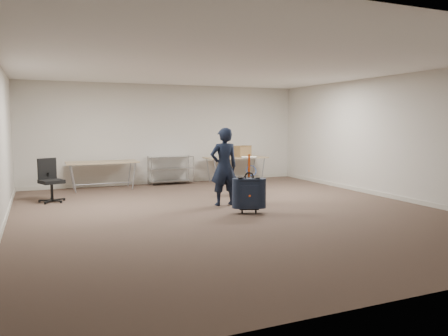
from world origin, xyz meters
name	(u,v)px	position (x,y,z in m)	size (l,w,h in m)	color
ground	(232,212)	(0.00, 0.00, 0.00)	(9.00, 9.00, 0.00)	#4A372D
room_shell	(206,198)	(0.00, 1.38, 0.05)	(8.00, 9.00, 9.00)	beige
folding_table_left	(102,164)	(-1.90, 3.95, 0.68)	(1.80, 0.75, 0.73)	tan
folding_table_right	(236,159)	(1.90, 3.95, 0.68)	(1.80, 0.75, 0.73)	tan
wire_shelf	(171,169)	(0.00, 4.20, 0.44)	(1.22, 0.47, 0.80)	#B8BBBF
person	(224,167)	(0.15, 0.73, 0.82)	(0.59, 0.39, 1.63)	black
suitcase	(249,194)	(0.25, -0.24, 0.39)	(0.47, 0.37, 1.14)	#152030
office_chair	(51,189)	(-3.19, 2.56, 0.29)	(0.58, 0.59, 0.95)	black
equipment_cart	(249,185)	(1.21, 1.67, 0.24)	(0.65, 0.65, 0.92)	beige
cardboard_box	(242,151)	(2.12, 3.97, 0.89)	(0.43, 0.32, 0.32)	olive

